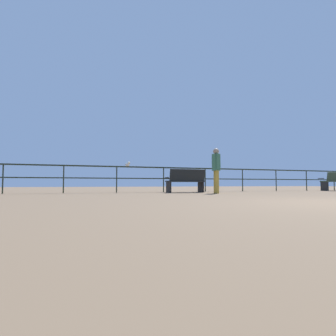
# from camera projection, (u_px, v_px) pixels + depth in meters

# --- Properties ---
(pier_railing) EXTENTS (20.83, 0.05, 1.01)m
(pier_railing) POSITION_uv_depth(u_px,v_px,m) (185.00, 174.00, 11.57)
(pier_railing) COLOR black
(pier_railing) RESTS_ON ground_plane
(bench_near_left) EXTENTS (1.44, 0.69, 0.88)m
(bench_near_left) POSITION_uv_depth(u_px,v_px,m) (186.00, 180.00, 10.59)
(bench_near_left) COLOR black
(bench_near_left) RESTS_ON ground_plane
(person_by_bench) EXTENTS (0.30, 0.49, 1.55)m
(person_by_bench) POSITION_uv_depth(u_px,v_px,m) (216.00, 167.00, 9.58)
(person_by_bench) COLOR #B69032
(person_by_bench) RESTS_ON ground_plane
(seagull_on_rail) EXTENTS (0.19, 0.37, 0.17)m
(seagull_on_rail) POSITION_uv_depth(u_px,v_px,m) (128.00, 164.00, 10.73)
(seagull_on_rail) COLOR silver
(seagull_on_rail) RESTS_ON pier_railing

